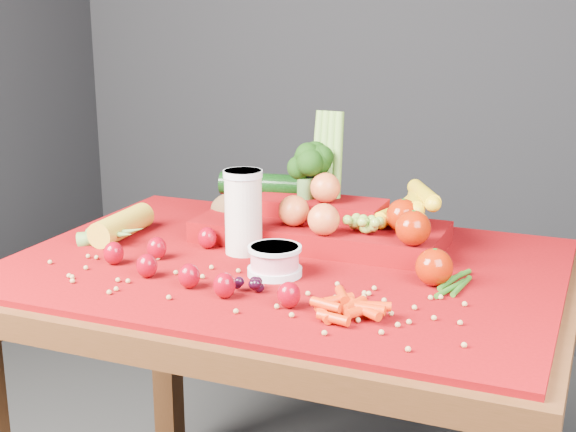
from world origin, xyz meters
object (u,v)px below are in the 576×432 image
at_px(table, 284,312).
at_px(produce_mound, 331,216).
at_px(milk_glass, 243,209).
at_px(yogurt_bowl, 275,260).

height_order(table, produce_mound, produce_mound).
relative_size(milk_glass, yogurt_bowl, 1.66).
relative_size(milk_glass, produce_mound, 0.29).
bearing_deg(produce_mound, yogurt_bowl, -96.49).
xyz_separation_m(milk_glass, produce_mound, (0.14, 0.14, -0.03)).
xyz_separation_m(table, yogurt_bowl, (0.01, -0.08, 0.14)).
bearing_deg(yogurt_bowl, table, 99.75).
bearing_deg(produce_mound, milk_glass, -135.39).
relative_size(yogurt_bowl, produce_mound, 0.18).
relative_size(table, milk_glass, 6.44).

